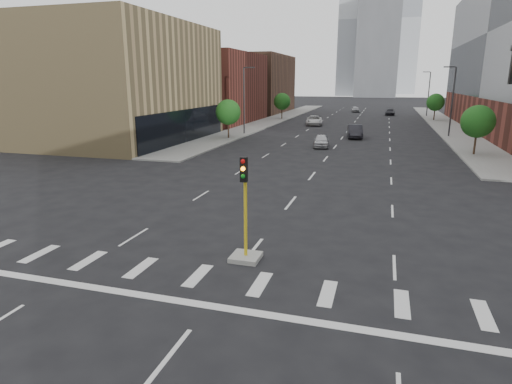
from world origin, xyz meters
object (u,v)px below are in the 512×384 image
at_px(median_traffic_signal, 245,238).
at_px(car_distant, 355,109).
at_px(car_near_left, 321,141).
at_px(car_mid_right, 355,131).
at_px(car_deep_right, 390,112).
at_px(car_far_left, 314,120).

bearing_deg(median_traffic_signal, car_distant, 91.06).
relative_size(car_near_left, car_mid_right, 0.80).
relative_size(median_traffic_signal, car_mid_right, 0.85).
distance_m(car_near_left, car_mid_right, 9.77).
relative_size(car_deep_right, car_distant, 1.14).
bearing_deg(car_mid_right, car_near_left, -115.16).
bearing_deg(car_far_left, median_traffic_signal, -92.84).
bearing_deg(car_mid_right, median_traffic_signal, -99.04).
relative_size(median_traffic_signal, car_near_left, 1.06).
distance_m(car_near_left, car_deep_right, 50.35).
bearing_deg(median_traffic_signal, car_near_left, 92.65).
xyz_separation_m(median_traffic_signal, car_deep_right, (6.21, 82.15, -0.29)).
bearing_deg(car_deep_right, car_far_left, -113.76).
height_order(median_traffic_signal, car_distant, median_traffic_signal).
bearing_deg(car_deep_right, median_traffic_signal, -92.22).
bearing_deg(median_traffic_signal, car_deep_right, 85.68).
relative_size(car_near_left, car_far_left, 0.73).
distance_m(car_far_left, car_deep_right, 28.41).
relative_size(median_traffic_signal, car_distant, 1.06).
height_order(median_traffic_signal, car_deep_right, median_traffic_signal).
xyz_separation_m(car_near_left, car_far_left, (-4.69, 24.19, 0.08)).
relative_size(median_traffic_signal, car_far_left, 0.78).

